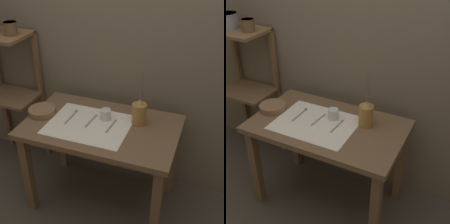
{
  "view_description": "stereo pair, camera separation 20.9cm",
  "coord_description": "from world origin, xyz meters",
  "views": [
    {
      "loc": [
        0.7,
        -1.68,
        1.93
      ],
      "look_at": [
        0.08,
        0.0,
        0.84
      ],
      "focal_mm": 50.0,
      "sensor_mm": 36.0,
      "label": 1
    },
    {
      "loc": [
        0.89,
        -1.6,
        1.93
      ],
      "look_at": [
        0.08,
        0.0,
        0.84
      ],
      "focal_mm": 50.0,
      "sensor_mm": 36.0,
      "label": 2
    }
  ],
  "objects": [
    {
      "name": "fork_outer",
      "position": [
        -0.08,
        0.01,
        0.73
      ],
      "size": [
        0.03,
        0.18,
        0.0
      ],
      "color": "gray",
      "rests_on": "wooden_table"
    },
    {
      "name": "wooden_bowl",
      "position": [
        -0.46,
        -0.01,
        0.75
      ],
      "size": [
        0.2,
        0.2,
        0.05
      ],
      "color": "brown",
      "rests_on": "wooden_table"
    },
    {
      "name": "pitcher_with_flowers",
      "position": [
        0.24,
        0.11,
        0.82
      ],
      "size": [
        0.1,
        0.1,
        0.4
      ],
      "color": "olive",
      "rests_on": "wooden_table"
    },
    {
      "name": "wooden_shelf_unit",
      "position": [
        -0.93,
        0.26,
        0.84
      ],
      "size": [
        0.46,
        0.34,
        1.22
      ],
      "color": "brown",
      "rests_on": "ground_plane"
    },
    {
      "name": "stone_wall_back",
      "position": [
        0.0,
        0.44,
        1.2
      ],
      "size": [
        7.0,
        0.06,
        2.4
      ],
      "color": "#6B5E4C",
      "rests_on": "ground_plane"
    },
    {
      "name": "ground_plane",
      "position": [
        0.0,
        0.0,
        0.0
      ],
      "size": [
        12.0,
        12.0,
        0.0
      ],
      "primitive_type": "plane",
      "color": "#473F35"
    },
    {
      "name": "fork_inner",
      "position": [
        0.07,
        0.0,
        0.73
      ],
      "size": [
        0.02,
        0.18,
        0.0
      ],
      "color": "gray",
      "rests_on": "wooden_table"
    },
    {
      "name": "linen_cloth",
      "position": [
        -0.08,
        -0.03,
        0.73
      ],
      "size": [
        0.57,
        0.44,
        0.0
      ],
      "color": "silver",
      "rests_on": "wooden_table"
    },
    {
      "name": "metal_pot_small",
      "position": [
        -0.8,
        0.22,
        1.27
      ],
      "size": [
        0.1,
        0.1,
        0.1
      ],
      "color": "brown",
      "rests_on": "wooden_shelf_unit"
    },
    {
      "name": "spoon_inner",
      "position": [
        -0.24,
        0.06,
        0.73
      ],
      "size": [
        0.02,
        0.19,
        0.02
      ],
      "color": "gray",
      "rests_on": "wooden_table"
    },
    {
      "name": "wooden_table",
      "position": [
        0.0,
        0.0,
        0.61
      ],
      "size": [
        1.08,
        0.65,
        0.72
      ],
      "color": "brown",
      "rests_on": "ground_plane"
    },
    {
      "name": "glass_tumbler_near",
      "position": [
        0.01,
        0.07,
        0.77
      ],
      "size": [
        0.07,
        0.07,
        0.08
      ],
      "color": "silver",
      "rests_on": "wooden_table"
    }
  ]
}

